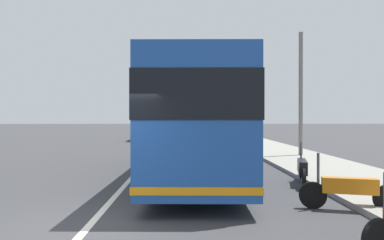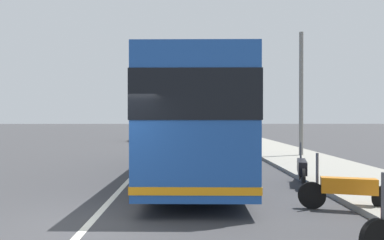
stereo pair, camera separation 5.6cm
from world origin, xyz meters
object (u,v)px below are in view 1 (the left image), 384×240
(motorcycle_angled, at_px, (302,169))
(car_side_street, at_px, (144,132))
(coach_bus, at_px, (196,118))
(motorcycle_far_end, at_px, (349,190))
(car_far_distant, at_px, (194,131))
(utility_pole, at_px, (301,95))

(motorcycle_angled, height_order, car_side_street, car_side_street)
(coach_bus, xyz_separation_m, motorcycle_far_end, (-5.02, -3.18, -1.56))
(motorcycle_angled, height_order, car_far_distant, car_far_distant)
(motorcycle_far_end, relative_size, utility_pole, 0.32)
(coach_bus, height_order, utility_pole, utility_pole)
(coach_bus, xyz_separation_m, motorcycle_angled, (-2.06, -3.17, -1.55))
(car_far_distant, distance_m, car_side_street, 5.80)
(coach_bus, relative_size, motorcycle_angled, 5.58)
(coach_bus, bearing_deg, motorcycle_angled, -121.32)
(car_side_street, bearing_deg, coach_bus, 11.64)
(coach_bus, bearing_deg, motorcycle_far_end, -145.93)
(car_far_distant, bearing_deg, coach_bus, 179.79)
(utility_pole, bearing_deg, motorcycle_angled, 161.58)
(car_side_street, xyz_separation_m, utility_pole, (-13.57, -9.59, 2.43))
(motorcycle_far_end, height_order, motorcycle_angled, motorcycle_far_end)
(coach_bus, bearing_deg, utility_pole, -46.40)
(car_far_distant, bearing_deg, car_side_street, 127.85)
(coach_bus, bearing_deg, car_side_street, 14.18)
(motorcycle_far_end, relative_size, car_side_street, 0.52)
(coach_bus, relative_size, utility_pole, 1.82)
(motorcycle_far_end, distance_m, car_far_distant, 27.11)
(car_far_distant, xyz_separation_m, car_side_street, (-3.45, 4.65, 0.01))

